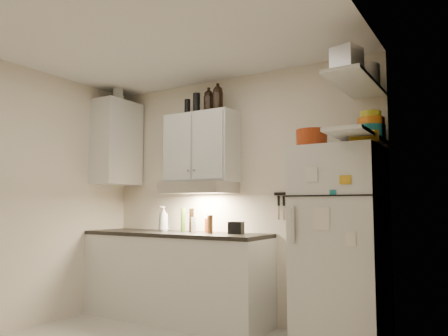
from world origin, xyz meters
The scene contains 35 objects.
ceiling centered at (0.00, 0.00, 2.61)m, with size 3.20×3.00×0.02m, color white.
back_wall centered at (0.00, 1.51, 1.30)m, with size 3.20×0.02×2.60m, color beige.
left_wall centered at (-1.61, 0.00, 1.30)m, with size 0.02×3.00×2.60m, color beige.
right_wall centered at (1.61, 0.00, 1.30)m, with size 0.02×3.00×2.60m, color beige.
base_cabinet centered at (-0.55, 1.20, 0.44)m, with size 2.10×0.60×0.88m, color silver.
countertop centered at (-0.55, 1.20, 0.90)m, with size 2.10×0.62×0.04m, color black.
upper_cabinet centered at (-0.30, 1.33, 1.83)m, with size 0.80×0.33×0.75m, color silver.
side_cabinet centered at (-1.44, 1.20, 1.95)m, with size 0.33×0.55×1.00m, color silver.
range_hood centered at (-0.30, 1.27, 1.39)m, with size 0.76×0.46×0.12m, color silver.
fridge centered at (1.25, 1.16, 0.85)m, with size 0.70×0.68×1.70m, color silver.
shelf_hi centered at (1.45, 1.02, 2.20)m, with size 0.30×0.95×0.03m, color silver.
shelf_lo centered at (1.45, 1.02, 1.76)m, with size 0.30×0.95×0.03m, color silver.
knife_strip centered at (0.70, 1.49, 1.32)m, with size 0.42×0.02×0.03m, color black.
dutch_oven centered at (1.05, 1.04, 1.78)m, with size 0.27×0.27×0.15m, color #A93713.
book_stack centered at (1.49, 1.06, 1.75)m, with size 0.22×0.28×0.09m, color gold.
spice_jar centered at (1.32, 1.09, 1.76)m, with size 0.07×0.07×0.11m, color silver.
stock_pot centered at (1.46, 1.25, 2.31)m, with size 0.27×0.27×0.20m, color silver.
tin_a centered at (1.41, 0.89, 2.31)m, with size 0.19×0.17×0.19m, color #AAAAAD.
tin_b centered at (1.46, 0.71, 2.31)m, with size 0.19×0.19×0.19m, color #AAAAAD.
bowl_teal centered at (1.47, 1.30, 1.83)m, with size 0.29×0.29×0.11m, color #17747F.
bowl_orange centered at (1.50, 1.31, 1.92)m, with size 0.23×0.23×0.07m, color orange.
bowl_yellow centered at (1.50, 1.31, 1.99)m, with size 0.18×0.18×0.06m, color gold.
plates centered at (1.43, 1.05, 1.80)m, with size 0.22×0.22×0.05m, color #17747F.
growler_a centered at (-0.21, 1.33, 2.33)m, with size 0.11×0.11×0.26m, color black, non-canonical shape.
growler_b centered at (-0.05, 1.27, 2.33)m, with size 0.11×0.11×0.27m, color black, non-canonical shape.
thermos_a centered at (-0.34, 1.29, 2.31)m, with size 0.08×0.08×0.23m, color black.
thermos_b centered at (-0.50, 1.34, 2.29)m, with size 0.07×0.07×0.19m, color black.
side_jar centered at (-1.41, 1.18, 2.53)m, with size 0.13×0.13×0.17m, color silver.
soap_bottle centered at (-0.75, 1.25, 1.07)m, with size 0.12×0.12×0.31m, color silver.
pepper_mill centered at (-0.10, 1.20, 1.01)m, with size 0.06×0.06×0.19m, color brown.
oil_bottle centered at (-0.49, 1.26, 1.05)m, with size 0.05×0.05×0.26m, color #4B6F1B.
vinegar_bottle centered at (-0.40, 1.29, 1.05)m, with size 0.05×0.05×0.25m, color black.
clear_bottle centered at (-0.33, 1.24, 1.00)m, with size 0.05×0.05×0.16m, color silver.
red_jar centered at (-0.21, 1.33, 0.99)m, with size 0.07×0.07×0.15m, color #A93713.
caddy centered at (0.16, 1.27, 0.98)m, with size 0.14×0.10×0.12m, color black.
Camera 1 is at (2.35, -2.54, 1.20)m, focal length 35.00 mm.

